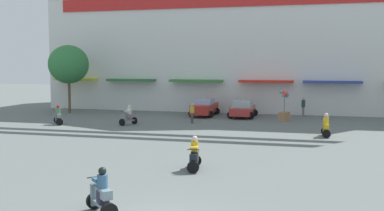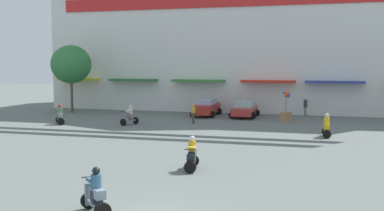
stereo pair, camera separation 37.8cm
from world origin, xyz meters
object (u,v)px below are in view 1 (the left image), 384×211
object	(u,v)px
parked_car_0	(205,107)
scooter_rider_3	(128,117)
scooter_rider_7	(58,116)
scooter_rider_8	(194,156)
plaza_tree_0	(69,64)
pedestrian_1	(192,112)
pedestrian_2	(303,106)
balloon_vendor_cart	(284,109)
parked_car_1	(243,109)
scooter_rider_5	(326,127)
scooter_rider_1	(102,194)

from	to	relation	value
parked_car_0	scooter_rider_3	distance (m)	8.30
scooter_rider_7	scooter_rider_8	xyz separation A→B (m)	(13.65, -11.60, -0.02)
plaza_tree_0	pedestrian_1	distance (m)	14.10
pedestrian_2	balloon_vendor_cart	world-z (taller)	balloon_vendor_cart
pedestrian_2	parked_car_1	bearing A→B (deg)	-160.59
scooter_rider_8	balloon_vendor_cart	distance (m)	18.06
scooter_rider_5	pedestrian_1	bearing A→B (deg)	157.76
parked_car_1	scooter_rider_8	bearing A→B (deg)	-87.85
scooter_rider_5	scooter_rider_3	bearing A→B (deg)	172.06
parked_car_0	pedestrian_2	world-z (taller)	pedestrian_2
scooter_rider_1	scooter_rider_8	distance (m)	6.57
scooter_rider_5	pedestrian_1	distance (m)	10.58
scooter_rider_1	scooter_rider_5	bearing A→B (deg)	67.47
balloon_vendor_cart	scooter_rider_7	bearing A→B (deg)	-159.31
scooter_rider_3	scooter_rider_7	size ratio (longest dim) A/B	1.00
scooter_rider_3	pedestrian_2	bearing A→B (deg)	34.43
scooter_rider_5	pedestrian_1	size ratio (longest dim) A/B	0.96
scooter_rider_5	pedestrian_2	xyz separation A→B (m)	(-1.56, 10.66, 0.35)
scooter_rider_1	scooter_rider_8	size ratio (longest dim) A/B	1.01
scooter_rider_1	scooter_rider_3	world-z (taller)	scooter_rider_1
plaza_tree_0	parked_car_0	distance (m)	13.31
scooter_rider_7	balloon_vendor_cart	world-z (taller)	balloon_vendor_cart
plaza_tree_0	scooter_rider_1	size ratio (longest dim) A/B	4.19
scooter_rider_3	pedestrian_2	distance (m)	15.35
scooter_rider_3	scooter_rider_8	world-z (taller)	scooter_rider_3
parked_car_1	scooter_rider_8	distance (m)	19.63
balloon_vendor_cart	parked_car_0	bearing A→B (deg)	163.96
parked_car_0	scooter_rider_5	bearing A→B (deg)	-42.39
pedestrian_2	balloon_vendor_cart	distance (m)	3.82
balloon_vendor_cart	scooter_rider_8	bearing A→B (deg)	-99.09
plaza_tree_0	pedestrian_2	distance (m)	21.60
scooter_rider_3	pedestrian_2	xyz separation A→B (m)	(12.66, 8.67, 0.35)
plaza_tree_0	scooter_rider_3	size ratio (longest dim) A/B	4.14
parked_car_0	scooter_rider_5	distance (m)	13.54
plaza_tree_0	scooter_rider_1	distance (m)	30.10
plaza_tree_0	parked_car_0	xyz separation A→B (m)	(12.74, 0.86, -3.74)
scooter_rider_1	balloon_vendor_cart	size ratio (longest dim) A/B	0.60
pedestrian_2	pedestrian_1	bearing A→B (deg)	-141.04
scooter_rider_8	pedestrian_1	world-z (taller)	pedestrian_1
scooter_rider_1	scooter_rider_7	xyz separation A→B (m)	(-12.36, 18.04, -0.01)
balloon_vendor_cart	pedestrian_1	bearing A→B (deg)	-155.49
scooter_rider_1	parked_car_1	bearing A→B (deg)	88.79
scooter_rider_7	scooter_rider_3	bearing A→B (deg)	11.86
parked_car_1	scooter_rider_5	xyz separation A→B (m)	(6.57, -8.89, -0.12)
parked_car_1	balloon_vendor_cart	bearing A→B (deg)	-26.46
parked_car_0	scooter_rider_8	xyz separation A→B (m)	(4.16, -19.84, -0.19)
parked_car_1	pedestrian_1	xyz separation A→B (m)	(-3.22, -4.89, 0.16)
scooter_rider_8	pedestrian_1	distance (m)	15.25
scooter_rider_1	scooter_rider_8	world-z (taller)	scooter_rider_1
plaza_tree_0	parked_car_0	bearing A→B (deg)	3.85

